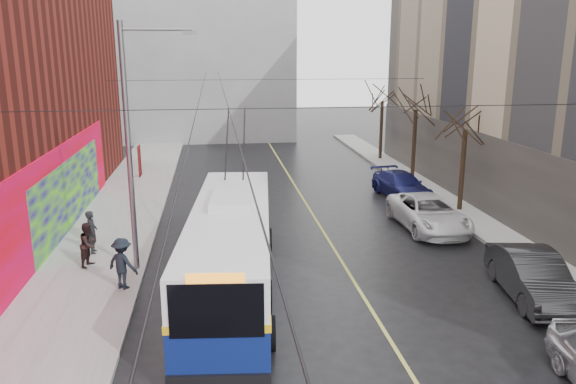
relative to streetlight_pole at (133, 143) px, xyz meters
name	(u,v)px	position (x,y,z in m)	size (l,w,h in m)	color
sidewalk_left	(100,253)	(-1.86, 2.00, -4.77)	(4.00, 60.00, 0.15)	gray
sidewalk_right	(498,235)	(15.14, 2.00, -4.77)	(2.00, 60.00, 0.15)	gray
lane_line	(322,230)	(7.64, 4.00, -4.84)	(0.12, 50.00, 0.01)	#BFB74C
building_far	(182,39)	(0.14, 34.99, 4.17)	(20.50, 12.10, 18.00)	gray
streetlight_pole	(133,143)	(0.00, 0.00, 0.00)	(2.65, 0.60, 9.00)	slate
catenary_wires	(230,92)	(3.60, 4.77, 1.40)	(18.00, 60.00, 0.22)	black
tree_near	(467,114)	(15.14, 6.00, 0.13)	(3.20, 3.20, 6.40)	black
tree_mid	(417,97)	(15.14, 13.00, 0.41)	(3.20, 3.20, 6.68)	black
tree_far	(383,91)	(15.14, 20.00, 0.30)	(3.20, 3.20, 6.57)	black
pigeons_flying	(230,71)	(3.48, 0.30, 2.44)	(3.60, 3.32, 1.48)	slate
trolleybus	(231,248)	(3.29, -2.24, -3.27)	(3.60, 12.09, 5.66)	#0B1957
parked_car_b	(532,276)	(13.14, -4.07, -4.06)	(1.66, 4.77, 1.57)	#262628
parked_car_c	(428,213)	(12.51, 3.55, -4.09)	(2.52, 5.46, 1.52)	silver
parked_car_d	(402,185)	(13.14, 9.19, -4.15)	(1.96, 4.81, 1.40)	navy
following_car	(238,189)	(4.04, 9.00, -4.02)	(1.95, 4.86, 1.65)	#A7A7AC
pedestrian_a	(92,232)	(-2.09, 1.89, -3.83)	(0.63, 0.42, 1.74)	black
pedestrian_b	(89,244)	(-1.92, 0.45, -3.85)	(0.82, 0.64, 1.69)	black
pedestrian_c	(122,263)	(-0.36, -1.81, -3.81)	(1.15, 0.66, 1.78)	black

